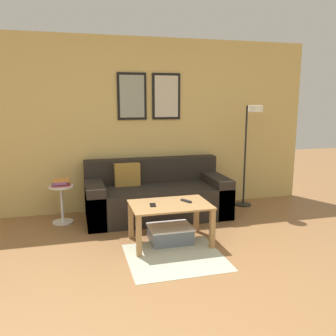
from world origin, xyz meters
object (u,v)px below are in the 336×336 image
coffee_table (170,211)px  remote_control (186,201)px  book_stack (61,183)px  couch (156,196)px  cell_phone (153,205)px  side_table (62,201)px  storage_bin (170,234)px  floor_lamp (251,137)px

coffee_table → remote_control: (0.21, 0.04, 0.10)m
coffee_table → book_stack: (-1.23, 1.07, 0.17)m
couch → coffee_table: size_ratio=2.18×
couch → cell_phone: size_ratio=14.24×
coffee_table → side_table: bearing=139.4°
couch → storage_bin: bearing=-93.6°
side_table → remote_control: bearing=-35.4°
floor_lamp → book_stack: floor_lamp is taller
storage_bin → book_stack: (-1.24, 1.05, 0.46)m
coffee_table → floor_lamp: bearing=33.1°
couch → floor_lamp: size_ratio=1.27×
couch → side_table: bearing=177.9°
storage_bin → book_stack: book_stack is taller
book_stack → cell_phone: book_stack is taller
book_stack → remote_control: bearing=-35.8°
side_table → coffee_table: bearing=-40.6°
remote_control → cell_phone: 0.41m
coffee_table → book_stack: size_ratio=3.66×
side_table → floor_lamp: bearing=-1.3°
couch → remote_control: size_ratio=13.29×
side_table → remote_control: 1.78m
coffee_table → cell_phone: bearing=-178.8°
storage_bin → book_stack: size_ratio=2.01×
book_stack → storage_bin: bearing=-40.1°
side_table → storage_bin: bearing=-39.7°
floor_lamp → cell_phone: (-1.74, -1.00, -0.63)m
storage_bin → cell_phone: 0.44m
remote_control → cell_phone: bearing=157.6°
cell_phone → coffee_table: bearing=10.3°
coffee_table → side_table: side_table is taller
floor_lamp → storage_bin: bearing=-147.4°
floor_lamp → cell_phone: size_ratio=11.23×
couch → side_table: 1.31m
book_stack → cell_phone: (1.03, -1.08, -0.08)m
book_stack → couch: bearing=-2.8°
floor_lamp → remote_control: floor_lamp is taller
coffee_table → couch: bearing=86.0°
cell_phone → book_stack: bearing=142.7°
remote_control → cell_phone: remote_control is taller
floor_lamp → remote_control: bearing=-144.0°
storage_bin → cell_phone: bearing=-171.7°
floor_lamp → book_stack: bearing=178.4°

